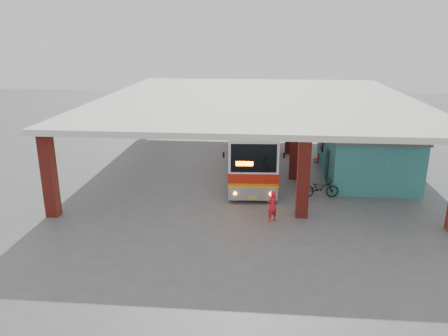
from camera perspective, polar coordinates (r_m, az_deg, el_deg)
ground at (r=25.25m, az=2.68°, el=-3.33°), size 90.00×90.00×0.00m
brick_columns at (r=29.39m, az=5.96°, el=4.03°), size 20.10×21.60×4.35m
canopy_roof at (r=30.42m, az=4.29°, el=8.99°), size 21.00×23.00×0.30m
shop_building at (r=29.31m, az=17.88°, el=2.00°), size 5.20×8.20×3.11m
coach_bus at (r=29.22m, az=3.51°, el=3.39°), size 3.37×13.04×3.76m
motorcycle at (r=25.06m, az=12.42°, el=-2.56°), size 2.15×0.92×1.10m
pedestrian at (r=21.50m, az=6.31°, el=-4.98°), size 0.68×0.64×1.56m
red_chair at (r=31.81m, az=12.16°, el=1.32°), size 0.48×0.48×0.71m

